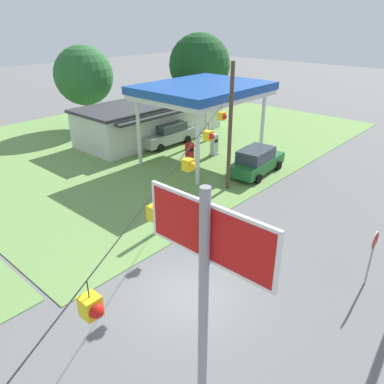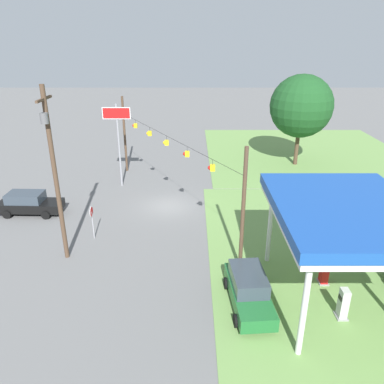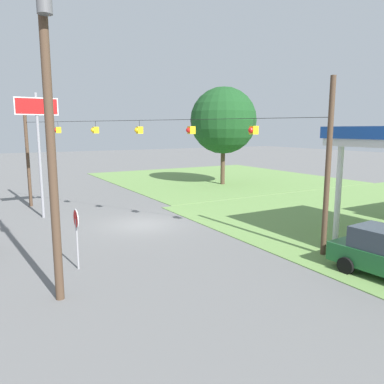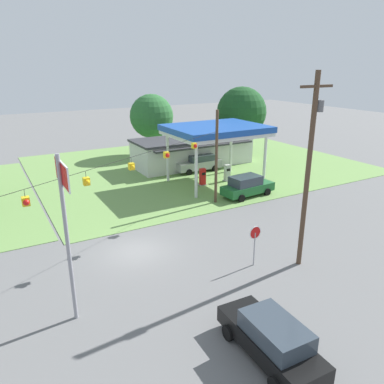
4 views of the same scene
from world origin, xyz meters
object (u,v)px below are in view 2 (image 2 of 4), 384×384
Objects in this scene: car_at_pumps_front at (248,289)px; car_on_crossroad at (29,203)px; stop_sign_roadside at (92,215)px; gas_station_canopy at (346,214)px; tree_west_verge at (301,106)px; fuel_pump_far at (343,305)px; fuel_pump_near at (324,271)px; utility_pole_main at (54,169)px; stop_sign_overhead at (118,128)px.

car_at_pumps_front is 19.72m from car_on_crossroad.
gas_station_canopy is at bearing -114.72° from stop_sign_roadside.
car_at_pumps_front is 0.51× the size of tree_west_verge.
tree_west_verge is at bearing -48.11° from stop_sign_roadside.
car_on_crossroad is (-12.27, -20.89, 0.12)m from fuel_pump_far.
utility_pole_main is at bearing -100.04° from fuel_pump_near.
fuel_pump_near is 0.16× the size of utility_pole_main.
tree_west_verge is at bearing 169.75° from fuel_pump_near.
fuel_pump_far is at bearing 0.00° from fuel_pump_near.
tree_west_verge is (-22.08, 3.99, 5.70)m from fuel_pump_near.
gas_station_canopy is 3.62× the size of stop_sign_roadside.
utility_pole_main is at bearing -6.30° from stop_sign_overhead.
tree_west_verge is (-6.53, 18.47, 0.86)m from stop_sign_overhead.
stop_sign_roadside is 5.12m from utility_pole_main.
car_at_pumps_front is at bearing -125.49° from stop_sign_roadside.
fuel_pump_far is 24.23m from car_on_crossroad.
fuel_pump_near is at bearing 42.96° from stop_sign_overhead.
stop_sign_roadside is 0.32× the size of stop_sign_overhead.
gas_station_canopy reaches higher than fuel_pump_far.
stop_sign_overhead reaches higher than car_on_crossroad.
stop_sign_overhead is at bearing -70.52° from tree_west_verge.
fuel_pump_near is at bearing 107.01° from car_at_pumps_front.
stop_sign_roadside reaches higher than fuel_pump_far.
car_on_crossroad is at bearing -120.43° from fuel_pump_far.
tree_west_verge is at bearing 170.38° from gas_station_canopy.
stop_sign_roadside is at bearing -129.97° from car_at_pumps_front.
fuel_pump_far is at bearing -119.21° from stop_sign_roadside.
car_on_crossroad is at bearing -142.60° from utility_pole_main.
fuel_pump_near is 2.90m from fuel_pump_far.
utility_pole_main is 27.68m from tree_west_verge.
stop_sign_overhead is at bearing -139.57° from gas_station_canopy.
gas_station_canopy is 1.77× the size of car_on_crossroad.
stop_sign_roadside is 0.25× the size of tree_west_verge.
fuel_pump_far is 23.94m from stop_sign_overhead.
fuel_pump_near is 0.69× the size of stop_sign_roadside.
tree_west_verge reaches higher than gas_station_canopy.
tree_west_verge reaches higher than car_on_crossroad.
utility_pole_main is at bearing -109.79° from fuel_pump_far.
stop_sign_roadside reaches higher than car_at_pumps_front.
tree_west_verge is (-19.26, 19.87, 0.39)m from utility_pole_main.
fuel_pump_near is at bearing -10.25° from tree_west_verge.
tree_west_verge reaches higher than stop_sign_overhead.
car_at_pumps_front reaches higher than car_on_crossroad.
stop_sign_overhead is at bearing -1.23° from stop_sign_roadside.
stop_sign_roadside is (-6.77, -14.70, -3.42)m from gas_station_canopy.
fuel_pump_near is at bearing -22.19° from car_on_crossroad.
stop_sign_roadside reaches higher than car_on_crossroad.
car_on_crossroad is at bearing 56.82° from stop_sign_roadside.
tree_west_verge reaches higher than car_at_pumps_front.
utility_pole_main reaches higher than fuel_pump_far.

